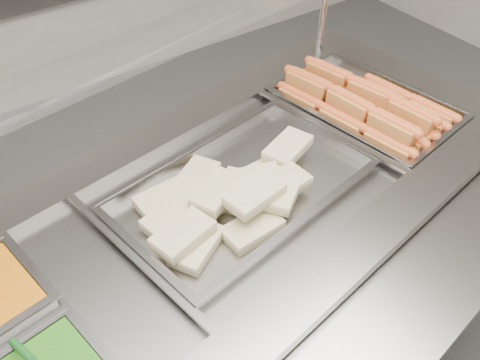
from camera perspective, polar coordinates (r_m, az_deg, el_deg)
steam_counter at (r=1.79m, az=-1.19°, el=-12.22°), size 2.02×1.14×0.91m
tray_rail at (r=1.29m, az=15.16°, el=-14.71°), size 1.84×0.66×0.05m
sneeze_guard at (r=1.37m, az=-8.28°, el=14.37°), size 1.70×0.56×0.45m
pan_hotdogs at (r=1.86m, az=13.08°, el=6.96°), size 0.43×0.61×0.10m
pan_wraps at (r=1.49m, az=0.28°, el=-1.23°), size 0.75×0.51×0.07m
hotdogs_in_buns at (r=1.82m, az=13.15°, el=7.79°), size 0.38×0.55×0.12m
tortilla_wraps at (r=1.43m, az=-0.86°, el=-1.71°), size 0.59×0.37×0.10m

